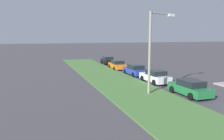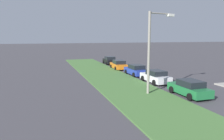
{
  "view_description": "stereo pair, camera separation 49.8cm",
  "coord_description": "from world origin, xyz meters",
  "px_view_note": "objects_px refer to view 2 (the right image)",
  "views": [
    {
      "loc": [
        -9.79,
        15.87,
        5.39
      ],
      "look_at": [
        13.24,
        8.0,
        1.66
      ],
      "focal_mm": 36.18,
      "sensor_mm": 36.0,
      "label": 1
    },
    {
      "loc": [
        -9.94,
        15.39,
        5.39
      ],
      "look_at": [
        13.24,
        8.0,
        1.66
      ],
      "focal_mm": 36.18,
      "sensor_mm": 36.0,
      "label": 2
    }
  ],
  "objects_px": {
    "parked_car_white": "(156,77)",
    "parked_car_blue": "(136,70)",
    "parked_car_black": "(110,60)",
    "parked_car_orange": "(119,65)",
    "streetlight": "(152,47)",
    "parked_car_green": "(189,88)"
  },
  "relations": [
    {
      "from": "parked_car_blue",
      "to": "parked_car_black",
      "type": "xyz_separation_m",
      "value": [
        12.74,
        -0.15,
        0.0
      ]
    },
    {
      "from": "parked_car_green",
      "to": "parked_car_black",
      "type": "xyz_separation_m",
      "value": [
        24.01,
        0.09,
        0.0
      ]
    },
    {
      "from": "parked_car_black",
      "to": "streetlight",
      "type": "xyz_separation_m",
      "value": [
        -22.4,
        2.89,
        3.67
      ]
    },
    {
      "from": "parked_car_green",
      "to": "streetlight",
      "type": "relative_size",
      "value": 0.58
    },
    {
      "from": "parked_car_orange",
      "to": "streetlight",
      "type": "distance_m",
      "value": 16.25
    },
    {
      "from": "parked_car_orange",
      "to": "parked_car_black",
      "type": "height_order",
      "value": "same"
    },
    {
      "from": "parked_car_black",
      "to": "streetlight",
      "type": "distance_m",
      "value": 22.88
    },
    {
      "from": "parked_car_white",
      "to": "parked_car_blue",
      "type": "height_order",
      "value": "same"
    },
    {
      "from": "parked_car_orange",
      "to": "streetlight",
      "type": "relative_size",
      "value": 0.58
    },
    {
      "from": "parked_car_blue",
      "to": "parked_car_orange",
      "type": "height_order",
      "value": "same"
    },
    {
      "from": "parked_car_black",
      "to": "parked_car_white",
      "type": "bearing_deg",
      "value": -177.24
    },
    {
      "from": "parked_car_blue",
      "to": "parked_car_orange",
      "type": "distance_m",
      "value": 6.0
    },
    {
      "from": "parked_car_black",
      "to": "streetlight",
      "type": "bearing_deg",
      "value": 175.44
    },
    {
      "from": "parked_car_blue",
      "to": "streetlight",
      "type": "relative_size",
      "value": 0.58
    },
    {
      "from": "parked_car_blue",
      "to": "parked_car_green",
      "type": "bearing_deg",
      "value": -180.0
    },
    {
      "from": "parked_car_black",
      "to": "parked_car_orange",
      "type": "bearing_deg",
      "value": 178.21
    },
    {
      "from": "parked_car_blue",
      "to": "parked_car_orange",
      "type": "relative_size",
      "value": 0.99
    },
    {
      "from": "streetlight",
      "to": "parked_car_orange",
      "type": "bearing_deg",
      "value": -8.54
    },
    {
      "from": "parked_car_white",
      "to": "streetlight",
      "type": "bearing_deg",
      "value": 145.34
    },
    {
      "from": "parked_car_green",
      "to": "parked_car_orange",
      "type": "bearing_deg",
      "value": 1.46
    },
    {
      "from": "parked_car_white",
      "to": "parked_car_black",
      "type": "xyz_separation_m",
      "value": [
        17.96,
        -0.01,
        0.0
      ]
    },
    {
      "from": "parked_car_white",
      "to": "streetlight",
      "type": "distance_m",
      "value": 6.44
    }
  ]
}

